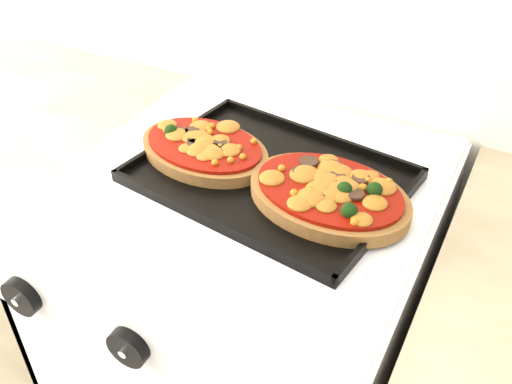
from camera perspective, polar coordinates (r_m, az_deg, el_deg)
The scene contains 7 objects.
stove at distance 1.25m, azimuth -0.46°, elevation -15.85°, with size 0.60×0.60×0.91m, color white.
control_panel at distance 0.79m, azimuth -11.74°, elevation -13.95°, with size 0.60×0.02×0.09m, color white.
knob_left at distance 0.88m, azimuth -22.39°, elevation -9.65°, with size 0.06×0.06×0.02m, color black.
knob_center at distance 0.78m, azimuth -12.65°, elevation -14.93°, with size 0.06×0.06×0.02m, color black.
baking_tray at distance 0.93m, azimuth 1.44°, elevation 1.74°, with size 0.41×0.31×0.02m, color black.
pizza_left at distance 0.97m, azimuth -5.21°, elevation 4.47°, with size 0.24×0.16×0.03m, color olive, non-canonical shape.
pizza_right at distance 0.86m, azimuth 7.28°, elevation -0.04°, with size 0.26×0.19×0.04m, color olive, non-canonical shape.
Camera 1 is at (0.35, 1.03, 1.45)m, focal length 40.00 mm.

